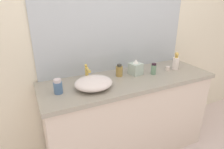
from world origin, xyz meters
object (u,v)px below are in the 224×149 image
at_px(candle_jar, 168,69).
at_px(lotion_bottle, 58,87).
at_px(perfume_bottle, 119,71).
at_px(spray_can, 154,69).
at_px(soap_dispenser, 176,62).
at_px(sink_basin, 94,83).
at_px(tissue_box, 136,68).

bearing_deg(candle_jar, lotion_bottle, -178.64).
relative_size(perfume_bottle, spray_can, 1.05).
distance_m(soap_dispenser, candle_jar, 0.12).
relative_size(sink_basin, lotion_bottle, 2.68).
height_order(lotion_bottle, tissue_box, tissue_box).
height_order(sink_basin, lotion_bottle, lotion_bottle).
relative_size(lotion_bottle, perfume_bottle, 1.02).
height_order(spray_can, tissue_box, tissue_box).
height_order(lotion_bottle, spray_can, lotion_bottle).
height_order(sink_basin, tissue_box, tissue_box).
bearing_deg(spray_can, perfume_bottle, 161.96).
height_order(perfume_bottle, candle_jar, perfume_bottle).
bearing_deg(perfume_bottle, sink_basin, -154.54).
bearing_deg(soap_dispenser, perfume_bottle, 172.48).
height_order(soap_dispenser, perfume_bottle, soap_dispenser).
bearing_deg(tissue_box, candle_jar, -9.10).
bearing_deg(spray_can, lotion_bottle, -179.59).
height_order(sink_basin, perfume_bottle, perfume_bottle).
bearing_deg(candle_jar, perfume_bottle, 170.72).
relative_size(sink_basin, soap_dispenser, 1.77).
xyz_separation_m(lotion_bottle, candle_jar, (1.17, 0.03, -0.04)).
bearing_deg(perfume_bottle, soap_dispenser, -7.52).
height_order(sink_basin, soap_dispenser, soap_dispenser).
distance_m(perfume_bottle, spray_can, 0.35).
height_order(soap_dispenser, tissue_box, soap_dispenser).
distance_m(tissue_box, candle_jar, 0.38).
bearing_deg(candle_jar, spray_can, -174.23).
relative_size(tissue_box, candle_jar, 3.50).
distance_m(sink_basin, perfume_bottle, 0.37).
xyz_separation_m(sink_basin, candle_jar, (0.87, 0.07, -0.03)).
bearing_deg(lotion_bottle, perfume_bottle, 10.57).
height_order(soap_dispenser, spray_can, soap_dispenser).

